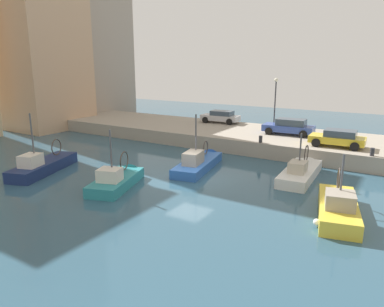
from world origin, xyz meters
The scene contains 15 objects.
water_surface centered at (0.00, 0.00, 0.00)m, with size 80.00×80.00×0.00m, color #2D5166.
quay_wall centered at (11.50, 0.00, 0.60)m, with size 9.00×56.00×1.20m, color #9E9384.
fishing_boat_blue centered at (2.25, 0.58, 0.12)m, with size 6.90×2.99×4.79m.
fishing_boat_teal centered at (-3.66, 2.87, 0.11)m, with size 5.69×3.39×4.45m.
fishing_boat_yellow centered at (-1.16, -9.43, 0.12)m, with size 6.24×2.96×4.03m.
fishing_boat_navy centered at (-4.07, 9.30, 0.11)m, with size 6.83×3.69×4.95m.
fishing_boat_white centered at (3.93, -6.24, 0.09)m, with size 6.57×2.09×3.88m.
parked_car_blue centered at (11.76, -2.90, 1.92)m, with size 2.14×4.45×1.40m.
parked_car_yellow centered at (9.06, -7.45, 1.87)m, with size 2.09×4.00×1.28m.
parked_car_silver centered at (14.31, 5.18, 1.87)m, with size 2.11×4.12×1.29m.
mooring_bollard_mid centered at (7.35, -10.00, 1.48)m, with size 0.28×0.28×0.55m, color #2D2D33.
mooring_bollard_north centered at (7.35, -2.00, 1.48)m, with size 0.28×0.28×0.55m, color #2D2D33.
quay_streetlamp centered at (13.00, -1.07, 4.45)m, with size 0.36×0.36×4.83m.
waterfront_building_west centered at (7.37, 24.02, 12.22)m, with size 8.45×7.40×24.39m.
waterfront_building_east_mid centered at (15.41, 25.44, 8.50)m, with size 11.37×6.34×16.96m.
Camera 1 is at (-19.12, -12.07, 7.30)m, focal length 33.54 mm.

